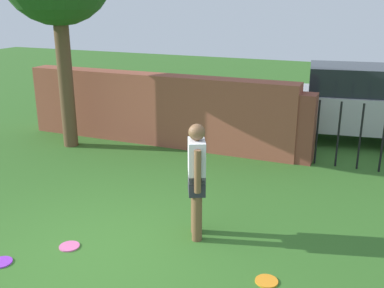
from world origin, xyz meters
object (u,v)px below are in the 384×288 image
(frisbee_purple, at_px, (1,262))
(frisbee_pink, at_px, (69,246))
(car, at_px, (353,103))
(frisbee_orange, at_px, (267,281))
(person, at_px, (197,176))

(frisbee_purple, bearing_deg, frisbee_pink, 49.20)
(car, bearing_deg, frisbee_orange, -102.05)
(frisbee_purple, bearing_deg, frisbee_orange, 15.60)
(person, bearing_deg, car, 138.34)
(person, relative_size, frisbee_purple, 6.00)
(frisbee_orange, bearing_deg, car, 85.78)
(frisbee_purple, bearing_deg, person, 37.99)
(person, relative_size, frisbee_orange, 6.00)
(car, relative_size, frisbee_pink, 16.27)
(person, relative_size, car, 0.37)
(car, distance_m, frisbee_purple, 8.07)
(person, height_order, frisbee_pink, person)
(person, height_order, car, car)
(frisbee_pink, bearing_deg, person, 32.52)
(person, distance_m, frisbee_purple, 2.70)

